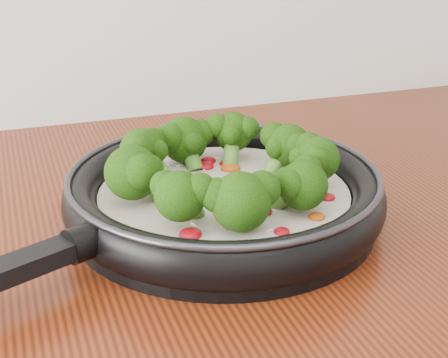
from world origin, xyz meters
name	(u,v)px	position (x,y,z in m)	size (l,w,h in m)	color
skillet	(221,191)	(0.11, 1.08, 0.94)	(0.58, 0.46, 0.10)	black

